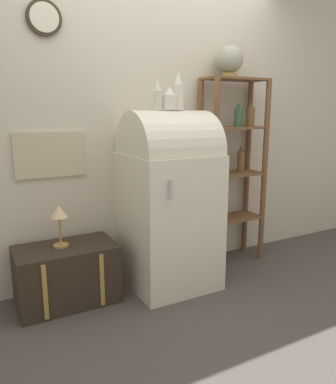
# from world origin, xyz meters

# --- Properties ---
(ground_plane) EXTENTS (12.00, 12.00, 0.00)m
(ground_plane) POSITION_xyz_m (0.00, 0.00, 0.00)
(ground_plane) COLOR #4C4742
(wall_back) EXTENTS (7.00, 0.09, 2.70)m
(wall_back) POSITION_xyz_m (-0.01, 0.57, 1.35)
(wall_back) COLOR beige
(wall_back) RESTS_ON ground_plane
(refrigerator) EXTENTS (0.66, 0.70, 1.41)m
(refrigerator) POSITION_xyz_m (-0.00, 0.22, 0.73)
(refrigerator) COLOR silver
(refrigerator) RESTS_ON ground_plane
(suitcase_trunk) EXTENTS (0.72, 0.44, 0.44)m
(suitcase_trunk) POSITION_xyz_m (-0.82, 0.30, 0.22)
(suitcase_trunk) COLOR #33281E
(suitcase_trunk) RESTS_ON ground_plane
(shelf_unit) EXTENTS (0.61, 0.29, 1.69)m
(shelf_unit) POSITION_xyz_m (0.76, 0.38, 0.94)
(shelf_unit) COLOR brown
(shelf_unit) RESTS_ON ground_plane
(globe) EXTENTS (0.23, 0.23, 0.27)m
(globe) POSITION_xyz_m (0.71, 0.41, 1.84)
(globe) COLOR #AD8942
(globe) RESTS_ON shelf_unit
(vase_left) EXTENTS (0.07, 0.07, 0.22)m
(vase_left) POSITION_xyz_m (-0.09, 0.23, 1.51)
(vase_left) COLOR beige
(vase_left) RESTS_ON refrigerator
(vase_center) EXTENTS (0.10, 0.10, 0.17)m
(vase_center) POSITION_xyz_m (-0.00, 0.21, 1.49)
(vase_center) COLOR silver
(vase_center) RESTS_ON refrigerator
(vase_right) EXTENTS (0.08, 0.08, 0.29)m
(vase_right) POSITION_xyz_m (0.07, 0.21, 1.55)
(vase_right) COLOR silver
(vase_right) RESTS_ON refrigerator
(desk_lamp) EXTENTS (0.13, 0.13, 0.31)m
(desk_lamp) POSITION_xyz_m (-0.85, 0.31, 0.67)
(desk_lamp) COLOR #AD8942
(desk_lamp) RESTS_ON suitcase_trunk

